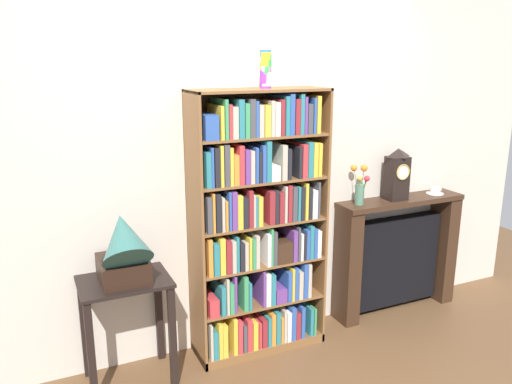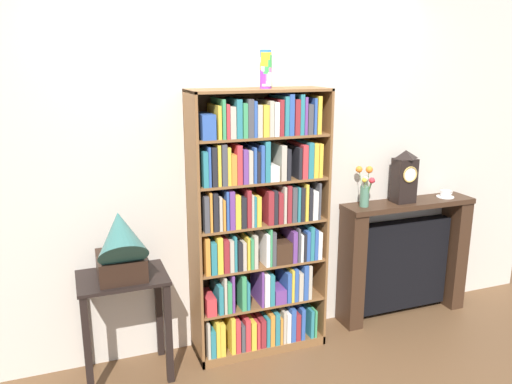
% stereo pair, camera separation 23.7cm
% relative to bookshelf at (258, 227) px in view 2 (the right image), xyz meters
% --- Properties ---
extents(ground_plane, '(7.85, 6.40, 0.02)m').
position_rel_bookshelf_xyz_m(ground_plane, '(0.01, -0.06, -0.93)').
color(ground_plane, brown).
extents(wall_back, '(4.85, 0.08, 2.66)m').
position_rel_bookshelf_xyz_m(wall_back, '(0.18, 0.22, 0.41)').
color(wall_back, beige).
rests_on(wall_back, ground).
extents(bookshelf, '(0.93, 0.33, 1.86)m').
position_rel_bookshelf_xyz_m(bookshelf, '(0.00, 0.00, 0.00)').
color(bookshelf, brown).
rests_on(bookshelf, ground).
extents(cup_stack, '(0.08, 0.08, 0.24)m').
position_rel_bookshelf_xyz_m(cup_stack, '(0.05, -0.00, 1.06)').
color(cup_stack, purple).
rests_on(cup_stack, bookshelf).
extents(side_table_left, '(0.56, 0.41, 0.71)m').
position_rel_bookshelf_xyz_m(side_table_left, '(-0.93, -0.03, -0.40)').
color(side_table_left, black).
rests_on(side_table_left, ground).
extents(gramophone, '(0.30, 0.48, 0.52)m').
position_rel_bookshelf_xyz_m(gramophone, '(-0.93, -0.09, 0.02)').
color(gramophone, black).
rests_on(gramophone, side_table_left).
extents(fireplace_mantel, '(1.10, 0.25, 0.96)m').
position_rel_bookshelf_xyz_m(fireplace_mantel, '(1.28, 0.07, -0.44)').
color(fireplace_mantel, '#382316').
rests_on(fireplace_mantel, ground).
extents(mantel_clock, '(0.16, 0.14, 0.41)m').
position_rel_bookshelf_xyz_m(mantel_clock, '(1.22, 0.05, 0.25)').
color(mantel_clock, black).
rests_on(mantel_clock, fireplace_mantel).
extents(flower_vase, '(0.12, 0.15, 0.31)m').
position_rel_bookshelf_xyz_m(flower_vase, '(0.88, 0.05, 0.20)').
color(flower_vase, '#4C7A60').
rests_on(flower_vase, fireplace_mantel).
extents(teacup_with_saucer, '(0.14, 0.14, 0.06)m').
position_rel_bookshelf_xyz_m(teacup_with_saucer, '(1.63, 0.05, 0.07)').
color(teacup_with_saucer, white).
rests_on(teacup_with_saucer, fireplace_mantel).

